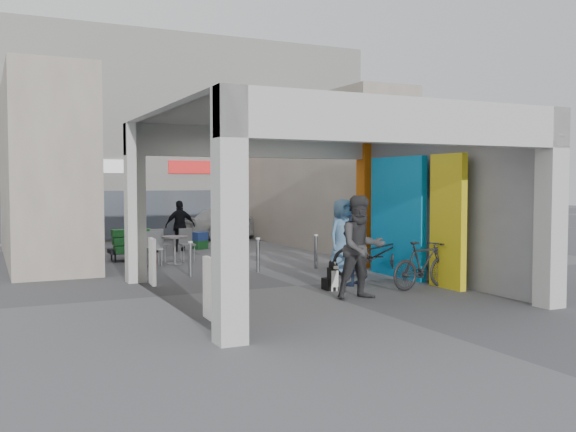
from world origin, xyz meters
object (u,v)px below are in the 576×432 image
man_elderly (342,235)px  bicycle_rear (424,265)px  border_collie (332,278)px  bicycle_front (376,253)px  man_with_dog (355,241)px  produce_stand (133,248)px  white_van (230,222)px  cafe_set (168,251)px  man_crates (180,226)px  man_back_turned (361,247)px

man_elderly → bicycle_rear: man_elderly is taller
border_collie → bicycle_front: size_ratio=0.31×
man_with_dog → border_collie: bearing=-6.6°
bicycle_front → bicycle_rear: size_ratio=1.26×
produce_stand → white_van: 7.39m
produce_stand → bicycle_front: size_ratio=0.63×
bicycle_rear → cafe_set: bearing=21.9°
produce_stand → man_crates: bearing=62.3°
produce_stand → man_back_turned: (2.64, -7.90, 0.64)m
man_crates → bicycle_front: size_ratio=0.78×
man_crates → white_van: bearing=-127.0°
cafe_set → man_elderly: 4.99m
man_elderly → man_crates: 6.70m
bicycle_front → bicycle_rear: bicycle_front is taller
man_with_dog → man_crates: size_ratio=1.17×
bicycle_front → bicycle_rear: (-0.06, -1.85, -0.05)m
produce_stand → man_crates: size_ratio=0.81×
cafe_set → border_collie: bearing=-72.5°
bicycle_front → white_van: bearing=14.7°
cafe_set → man_crates: 3.00m
man_elderly → white_van: man_elderly is taller
man_with_dog → man_crates: bearing=-111.4°
man_crates → produce_stand: bearing=46.2°
man_back_turned → white_van: 13.58m
produce_stand → man_elderly: man_elderly is taller
man_crates → white_van: size_ratio=0.43×
bicycle_rear → white_van: size_ratio=0.44×
cafe_set → bicycle_rear: bearing=-60.6°
man_back_turned → man_elderly: (1.57, 3.40, -0.08)m
bicycle_front → man_crates: bearing=36.5°
produce_stand → man_back_turned: size_ratio=0.67×
man_with_dog → man_elderly: man_with_dog is taller
cafe_set → man_back_turned: (1.90, -6.94, 0.66)m
man_with_dog → man_back_turned: size_ratio=0.97×
border_collie → bicycle_rear: 1.95m
produce_stand → man_elderly: (4.21, -4.50, 0.56)m
border_collie → bicycle_front: bearing=35.6°
cafe_set → bicycle_rear: 7.48m
man_back_turned → bicycle_front: size_ratio=0.94×
produce_stand → man_with_dog: 7.32m
man_elderly → bicycle_rear: bearing=-105.0°
man_with_dog → bicycle_front: size_ratio=0.91×
produce_stand → border_collie: 7.31m
man_crates → bicycle_rear: bearing=108.0°
man_with_dog → white_van: size_ratio=0.51×
man_crates → man_back_turned: bearing=97.2°
bicycle_front → man_back_turned: bearing=158.3°
bicycle_rear → produce_stand: bearing=23.1°
man_with_dog → man_crates: 8.39m
bicycle_front → man_elderly: bearing=30.4°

